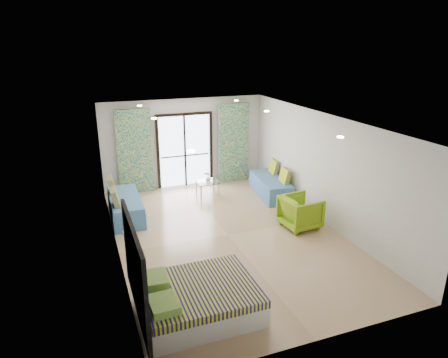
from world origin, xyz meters
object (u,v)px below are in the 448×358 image
object	(u,v)px
daybed_left	(125,206)
armchair	(300,210)
bed	(198,299)
daybed_right	(271,185)
coffee_table	(207,183)

from	to	relation	value
daybed_left	armchair	distance (m)	4.45
bed	daybed_right	world-z (taller)	daybed_right
daybed_left	armchair	bearing A→B (deg)	-27.21
armchair	daybed_left	bearing A→B (deg)	56.38
daybed_right	coffee_table	xyz separation A→B (m)	(-1.74, 0.71, 0.07)
coffee_table	armchair	bearing A→B (deg)	-63.79
bed	daybed_left	bearing A→B (deg)	98.35
bed	daybed_right	bearing A→B (deg)	51.23
daybed_right	coffee_table	size ratio (longest dim) A/B	2.81
daybed_right	bed	bearing A→B (deg)	-121.89
armchair	coffee_table	bearing A→B (deg)	20.73
bed	coffee_table	world-z (taller)	coffee_table
bed	armchair	world-z (taller)	armchair
daybed_right	coffee_table	distance (m)	1.88
coffee_table	armchair	size ratio (longest dim) A/B	0.81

